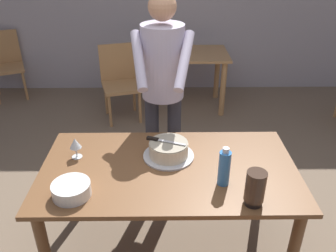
% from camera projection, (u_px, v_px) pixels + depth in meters
% --- Properties ---
extents(ground_plane, '(14.00, 14.00, 0.00)m').
position_uv_depth(ground_plane, '(169.00, 249.00, 2.59)').
color(ground_plane, '#7A6651').
extents(main_dining_table, '(1.63, 0.88, 0.75)m').
position_uv_depth(main_dining_table, '(169.00, 180.00, 2.27)').
color(main_dining_table, brown).
rests_on(main_dining_table, ground_plane).
extents(cake_on_platter, '(0.34, 0.34, 0.11)m').
position_uv_depth(cake_on_platter, '(168.00, 150.00, 2.30)').
color(cake_on_platter, silver).
rests_on(cake_on_platter, main_dining_table).
extents(cake_knife, '(0.26, 0.11, 0.02)m').
position_uv_depth(cake_knife, '(158.00, 140.00, 2.29)').
color(cake_knife, silver).
rests_on(cake_knife, cake_on_platter).
extents(plate_stack, '(0.22, 0.22, 0.08)m').
position_uv_depth(plate_stack, '(71.00, 190.00, 1.96)').
color(plate_stack, white).
rests_on(plate_stack, main_dining_table).
extents(wine_glass_near, '(0.08, 0.08, 0.14)m').
position_uv_depth(wine_glass_near, '(75.00, 144.00, 2.27)').
color(wine_glass_near, silver).
rests_on(wine_glass_near, main_dining_table).
extents(water_bottle, '(0.07, 0.07, 0.25)m').
position_uv_depth(water_bottle, '(224.00, 168.00, 2.02)').
color(water_bottle, '#387AC6').
rests_on(water_bottle, main_dining_table).
extents(hurricane_lamp, '(0.11, 0.11, 0.21)m').
position_uv_depth(hurricane_lamp, '(255.00, 188.00, 1.87)').
color(hurricane_lamp, black).
rests_on(hurricane_lamp, main_dining_table).
extents(person_cutting_cake, '(0.47, 0.56, 1.72)m').
position_uv_depth(person_cutting_cake, '(163.00, 81.00, 2.63)').
color(person_cutting_cake, '#2D2D38').
rests_on(person_cutting_cake, ground_plane).
extents(background_table, '(1.00, 0.70, 0.74)m').
position_uv_depth(background_table, '(188.00, 65.00, 4.46)').
color(background_table, tan).
rests_on(background_table, ground_plane).
extents(background_chair_0, '(0.58, 0.58, 0.90)m').
position_uv_depth(background_chair_0, '(6.00, 62.00, 4.82)').
color(background_chair_0, tan).
rests_on(background_chair_0, ground_plane).
extents(background_chair_1, '(0.54, 0.54, 0.90)m').
position_uv_depth(background_chair_1, '(120.00, 79.00, 4.25)').
color(background_chair_1, tan).
rests_on(background_chair_1, ground_plane).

